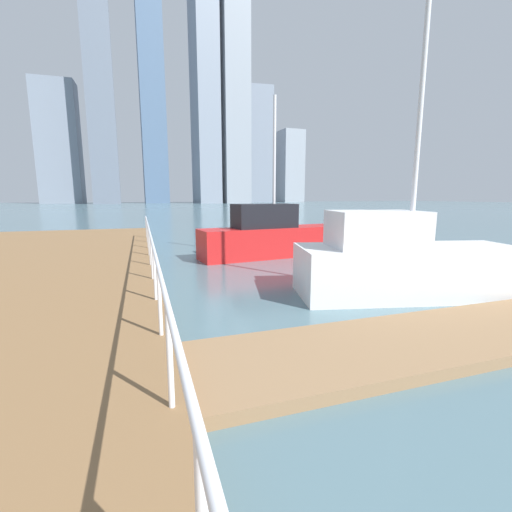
# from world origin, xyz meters

# --- Properties ---
(ground_plane) EXTENTS (300.00, 300.00, 0.00)m
(ground_plane) POSITION_xyz_m (0.00, 20.00, 0.00)
(ground_plane) COLOR slate
(boardwalk_railing) EXTENTS (0.06, 30.14, 1.08)m
(boardwalk_railing) POSITION_xyz_m (-3.15, 9.40, 1.25)
(boardwalk_railing) COLOR white
(boardwalk_railing) RESTS_ON boardwalk
(moored_boat_1) EXTENTS (6.30, 2.21, 6.30)m
(moored_boat_1) POSITION_xyz_m (1.69, 19.33, 0.84)
(moored_boat_1) COLOR red
(moored_boat_1) RESTS_ON ground_plane
(moored_boat_3) EXTENTS (5.75, 3.16, 7.15)m
(moored_boat_3) POSITION_xyz_m (2.76, 13.02, 0.82)
(moored_boat_3) COLOR white
(moored_boat_3) RESTS_ON ground_plane
(skyline_tower_0) EXTENTS (13.57, 9.29, 41.16)m
(skyline_tower_0) POSITION_xyz_m (-29.36, 145.43, 20.58)
(skyline_tower_0) COLOR gray
(skyline_tower_0) RESTS_ON ground_plane
(skyline_tower_1) EXTENTS (8.80, 7.21, 72.84)m
(skyline_tower_1) POSITION_xyz_m (-14.04, 133.63, 36.42)
(skyline_tower_1) COLOR slate
(skyline_tower_1) RESTS_ON ground_plane
(skyline_tower_2) EXTENTS (8.91, 7.99, 74.29)m
(skyline_tower_2) POSITION_xyz_m (2.53, 142.76, 37.15)
(skyline_tower_2) COLOR slate
(skyline_tower_2) RESTS_ON ground_plane
(skyline_tower_3) EXTENTS (9.09, 13.18, 82.25)m
(skyline_tower_3) POSITION_xyz_m (20.43, 136.39, 41.12)
(skyline_tower_3) COLOR gray
(skyline_tower_3) RESTS_ON ground_plane
(skyline_tower_4) EXTENTS (9.41, 13.55, 89.34)m
(skyline_tower_4) POSITION_xyz_m (31.23, 136.71, 44.67)
(skyline_tower_4) COLOR #8C939E
(skyline_tower_4) RESTS_ON ground_plane
(skyline_tower_5) EXTENTS (11.41, 11.38, 48.37)m
(skyline_tower_5) POSITION_xyz_m (47.18, 154.63, 24.18)
(skyline_tower_5) COLOR gray
(skyline_tower_5) RESTS_ON ground_plane
(skyline_tower_6) EXTENTS (10.50, 12.57, 31.79)m
(skyline_tower_6) POSITION_xyz_m (62.58, 156.26, 15.90)
(skyline_tower_6) COLOR #8C939E
(skyline_tower_6) RESTS_ON ground_plane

